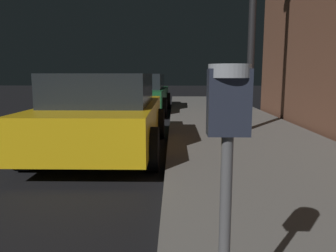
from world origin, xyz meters
name	(u,v)px	position (x,y,z in m)	size (l,w,h in m)	color
parking_meter	(228,135)	(4.37, 0.68, 1.15)	(0.19, 0.19, 1.31)	#59595B
car_yellow_cab	(105,113)	(2.85, 5.11, 0.71)	(2.09, 4.10, 1.43)	gold
car_green	(140,93)	(2.85, 11.39, 0.71)	(2.21, 4.49, 1.43)	#19592D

